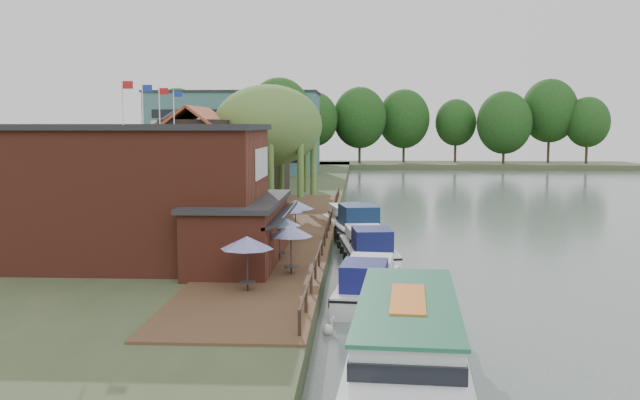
{
  "coord_description": "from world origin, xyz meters",
  "views": [
    {
      "loc": [
        -3.34,
        -37.41,
        8.17
      ],
      "look_at": [
        -6.0,
        12.0,
        3.0
      ],
      "focal_mm": 40.0,
      "sensor_mm": 36.0,
      "label": 1
    }
  ],
  "objects": [
    {
      "name": "willow",
      "position": [
        -10.5,
        19.0,
        6.21
      ],
      "size": [
        8.6,
        8.6,
        10.43
      ],
      "primitive_type": null,
      "color": "#476B2D",
      "rests_on": "land_bank"
    },
    {
      "name": "bank_tree_5",
      "position": [
        -11.58,
        95.34,
        7.73
      ],
      "size": [
        8.84,
        8.84,
        13.46
      ],
      "primitive_type": null,
      "color": "#143811",
      "rests_on": "land_bank"
    },
    {
      "name": "tour_boat",
      "position": [
        -1.83,
        -16.32,
        1.45
      ],
      "size": [
        4.69,
        13.5,
        2.89
      ],
      "primitive_type": null,
      "rotation": [
        0.0,
        0.0,
        -0.07
      ],
      "color": "silver",
      "rests_on": "ground"
    },
    {
      "name": "hotel_block",
      "position": [
        -22.0,
        70.0,
        7.15
      ],
      "size": [
        25.4,
        12.4,
        12.3
      ],
      "primitive_type": null,
      "color": "#38666B",
      "rests_on": "land_bank"
    },
    {
      "name": "pub",
      "position": [
        -14.0,
        -1.0,
        4.65
      ],
      "size": [
        20.0,
        11.0,
        7.3
      ],
      "primitive_type": null,
      "color": "maroon",
      "rests_on": "land_bank"
    },
    {
      "name": "bank_tree_1",
      "position": [
        -12.92,
        50.21,
        6.7
      ],
      "size": [
        6.53,
        6.53,
        11.4
      ],
      "primitive_type": null,
      "color": "#143811",
      "rests_on": "land_bank"
    },
    {
      "name": "cruiser_2",
      "position": [
        -3.71,
        14.45,
        1.3
      ],
      "size": [
        5.54,
        11.11,
        2.61
      ],
      "primitive_type": null,
      "rotation": [
        0.0,
        0.0,
        0.21
      ],
      "color": "white",
      "rests_on": "ground"
    },
    {
      "name": "bank_tree_2",
      "position": [
        -15.69,
        59.8,
        7.08
      ],
      "size": [
        7.49,
        7.49,
        12.17
      ],
      "primitive_type": null,
      "color": "#143811",
      "rests_on": "land_bank"
    },
    {
      "name": "bank_tree_3",
      "position": [
        -14.95,
        76.6,
        6.78
      ],
      "size": [
        8.34,
        8.34,
        11.56
      ],
      "primitive_type": null,
      "color": "#143811",
      "rests_on": "land_bank"
    },
    {
      "name": "land_bank",
      "position": [
        -30.0,
        35.0,
        0.5
      ],
      "size": [
        50.0,
        140.0,
        1.0
      ],
      "primitive_type": "cube",
      "color": "#384728",
      "rests_on": "ground"
    },
    {
      "name": "cottage_b",
      "position": [
        -18.0,
        24.0,
        5.25
      ],
      "size": [
        9.6,
        8.6,
        8.5
      ],
      "primitive_type": null,
      "color": "beige",
      "rests_on": "land_bank"
    },
    {
      "name": "cruiser_1",
      "position": [
        -2.74,
        4.9,
        1.15
      ],
      "size": [
        4.19,
        9.84,
        2.3
      ],
      "primitive_type": null,
      "rotation": [
        0.0,
        0.0,
        0.12
      ],
      "color": "white",
      "rests_on": "ground"
    },
    {
      "name": "quay_rail",
      "position": [
        -5.3,
        10.5,
        1.5
      ],
      "size": [
        0.2,
        49.0,
        1.0
      ],
      "primitive_type": null,
      "color": "black",
      "rests_on": "land_bank"
    },
    {
      "name": "umbrella_4",
      "position": [
        -7.3,
        7.24,
        2.29
      ],
      "size": [
        2.41,
        2.41,
        2.38
      ],
      "primitive_type": null,
      "color": "navy",
      "rests_on": "quay_deck"
    },
    {
      "name": "cruiser_0",
      "position": [
        -2.87,
        -4.64,
        1.07
      ],
      "size": [
        3.85,
        9.27,
        2.15
      ],
      "primitive_type": null,
      "rotation": [
        0.0,
        0.0,
        -0.11
      ],
      "color": "white",
      "rests_on": "ground"
    },
    {
      "name": "umbrella_3",
      "position": [
        -7.73,
        5.52,
        2.29
      ],
      "size": [
        2.13,
        2.13,
        2.38
      ],
      "primitive_type": null,
      "color": "navy",
      "rests_on": "quay_deck"
    },
    {
      "name": "umbrella_1",
      "position": [
        -6.52,
        -4.02,
        2.29
      ],
      "size": [
        2.13,
        2.13,
        2.38
      ],
      "primitive_type": null,
      "color": "navy",
      "rests_on": "quay_deck"
    },
    {
      "name": "umbrella_0",
      "position": [
        -8.07,
        -7.56,
        2.29
      ],
      "size": [
        2.31,
        2.31,
        2.38
      ],
      "primitive_type": null,
      "color": "navy",
      "rests_on": "quay_deck"
    },
    {
      "name": "quay_deck",
      "position": [
        -8.0,
        10.0,
        1.05
      ],
      "size": [
        6.0,
        50.0,
        0.1
      ],
      "primitive_type": "cube",
      "color": "#47301E",
      "rests_on": "land_bank"
    },
    {
      "name": "bank_tree_4",
      "position": [
        -17.85,
        84.34,
        7.3
      ],
      "size": [
        8.49,
        8.49,
        12.59
      ],
      "primitive_type": null,
      "color": "#143811",
      "rests_on": "land_bank"
    },
    {
      "name": "cottage_a",
      "position": [
        -15.0,
        14.0,
        5.25
      ],
      "size": [
        8.6,
        7.6,
        8.5
      ],
      "primitive_type": null,
      "color": "black",
      "rests_on": "land_bank"
    },
    {
      "name": "bank_tree_0",
      "position": [
        -12.22,
        42.63,
        7.28
      ],
      "size": [
        7.26,
        7.26,
        12.56
      ],
      "primitive_type": null,
      "color": "#143811",
      "rests_on": "land_bank"
    },
    {
      "name": "cottage_c",
      "position": [
        -14.0,
        33.0,
        5.25
      ],
      "size": [
        7.6,
        7.6,
        8.5
      ],
      "primitive_type": null,
      "color": "black",
      "rests_on": "land_bank"
    },
    {
      "name": "umbrella_2",
      "position": [
        -7.49,
        -0.31,
        2.29
      ],
      "size": [
        2.33,
        2.33,
        2.38
      ],
      "primitive_type": null,
      "color": "#1A498F",
      "rests_on": "quay_deck"
    },
    {
      "name": "ground",
      "position": [
        0.0,
        0.0,
        0.0
      ],
      "size": [
        260.0,
        260.0,
        0.0
      ],
      "primitive_type": "plane",
      "color": "#56635F",
      "rests_on": "ground"
    },
    {
      "name": "swan",
      "position": [
        -4.5,
        -10.14,
        0.22
      ],
      "size": [
        0.44,
        0.44,
        0.44
      ],
      "primitive_type": "sphere",
      "color": "white",
      "rests_on": "ground"
    }
  ]
}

